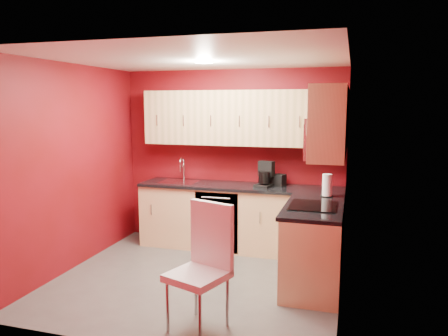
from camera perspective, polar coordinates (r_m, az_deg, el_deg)
The scene contains 21 objects.
floor at distance 5.23m, azimuth -3.53°, elevation -14.32°, with size 3.20×3.20×0.00m, color #504D4A.
ceiling at distance 4.85m, azimuth -3.80°, elevation 14.10°, with size 3.20×3.20×0.00m, color white.
wall_back at distance 6.30m, azimuth 1.04°, elevation 1.38°, with size 3.20×3.20×0.00m, color maroon.
wall_front at distance 3.54m, azimuth -12.07°, elevation -4.26°, with size 3.20×3.20×0.00m, color maroon.
wall_left at distance 5.64m, azimuth -19.12°, elevation 0.10°, with size 3.00×3.00×0.00m, color maroon.
wall_right at distance 4.59m, azimuth 15.44°, elevation -1.51°, with size 3.00×3.00×0.00m, color maroon.
base_cabinets_back at distance 6.12m, azimuth 2.08°, elevation -6.61°, with size 2.80×0.60×0.87m, color #EFC689.
base_cabinets_right at distance 5.04m, azimuth 11.68°, elevation -10.06°, with size 0.60×1.30×0.87m, color #EFC689.
countertop_back at distance 6.00m, azimuth 2.07°, elevation -2.45°, with size 2.80×0.63×0.04m, color black.
countertop_right at distance 4.91m, azimuth 11.65°, elevation -5.05°, with size 0.63×1.27×0.04m, color black.
upper_cabinets_back at distance 6.04m, azimuth 2.45°, elevation 6.55°, with size 2.80×0.35×0.75m, color tan.
upper_cabinets_right at distance 4.98m, azimuth 13.81°, elevation 6.67°, with size 0.35×1.55×0.75m.
microwave at distance 4.75m, azimuth 13.19°, elevation 3.87°, with size 0.42×0.76×0.42m.
cooktop at distance 4.87m, azimuth 11.56°, elevation -4.85°, with size 0.50×0.55×0.01m, color black.
sink at distance 6.29m, azimuth -5.85°, elevation -1.49°, with size 0.52×0.42×0.35m.
dishwasher_front at distance 5.92m, azimuth -0.99°, elevation -7.13°, with size 0.60×0.02×0.82m, color black.
downlight at distance 5.13m, azimuth -2.60°, elevation 13.62°, with size 0.20×0.20×0.01m, color white.
coffee_maker at distance 5.88m, azimuth 5.26°, elevation -0.83°, with size 0.20×0.27×0.34m, color black, non-canonical shape.
napkin_holder at distance 5.98m, azimuth 7.24°, elevation -1.57°, with size 0.15×0.15×0.16m, color black, non-canonical shape.
paper_towel at distance 5.39m, azimuth 13.32°, elevation -2.21°, with size 0.16×0.16×0.27m, color white, non-canonical shape.
dining_chair at distance 3.97m, azimuth -3.48°, elevation -13.01°, with size 0.46×0.48×1.13m, color white, non-canonical shape.
Camera 1 is at (1.67, -4.53, 2.01)m, focal length 35.00 mm.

